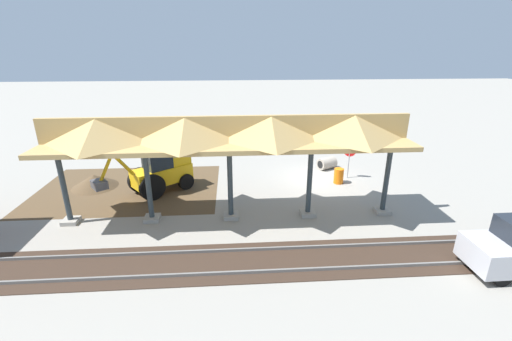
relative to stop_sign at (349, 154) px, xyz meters
name	(u,v)px	position (x,y,z in m)	size (l,w,h in m)	color
ground_plane	(317,179)	(1.89, 0.01, -1.54)	(120.00, 120.00, 0.00)	gray
dirt_work_zone	(129,189)	(13.00, 0.78, -1.54)	(10.06, 7.00, 0.01)	brown
platform_canopy	(229,132)	(7.17, 4.66, 2.63)	(15.99, 3.20, 4.90)	#9E998E
rail_tracks	(367,257)	(1.89, 8.26, -1.51)	(60.00, 2.58, 0.15)	slate
stop_sign	(349,154)	(0.00, 0.00, 0.00)	(0.70, 0.34, 2.15)	gray
backhoe	(159,170)	(11.09, 1.29, -0.28)	(4.80, 4.15, 2.82)	#EAB214
dirt_mound	(95,187)	(15.03, 0.35, -1.54)	(5.16, 5.16, 1.46)	brown
concrete_pipe	(327,163)	(0.85, -1.70, -1.16)	(1.38, 1.21, 0.77)	#9E9384
traffic_barrel	(339,176)	(0.81, 0.78, -1.09)	(0.56, 0.56, 0.90)	orange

